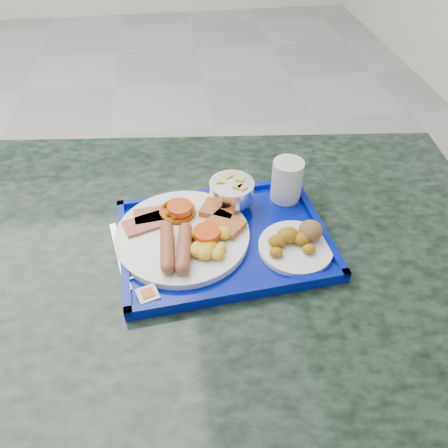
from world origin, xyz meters
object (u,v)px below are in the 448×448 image
Objects in this scene: table at (207,303)px; fruit_bowl at (232,191)px; tray at (224,240)px; main_plate at (186,234)px; bread_plate at (297,242)px; juice_cup at (287,179)px.

table is 0.29m from fruit_bowl.
tray is 1.62× the size of main_plate.
fruit_bowl is at bearing 72.76° from tray.
bread_plate reaches higher than tray.
table is 0.24m from main_plate.
juice_cup reaches higher than bread_plate.
main_plate is at bearing -140.09° from fruit_bowl.
bread_plate is (0.14, -0.05, 0.02)m from tray.
main_plate is at bearing 166.04° from bread_plate.
fruit_bowl is (0.03, 0.10, 0.05)m from tray.
fruit_bowl is (0.11, 0.09, 0.03)m from main_plate.
main_plate reaches higher than table.
bread_plate is at bearing -17.98° from tray.
main_plate is at bearing -155.82° from juice_cup.
tray is 0.20m from juice_cup.
fruit_bowl reaches higher than main_plate.
table is 13.84× the size of fruit_bowl.
bread_plate reaches higher than table.
juice_cup reaches higher than tray.
table is 14.11× the size of juice_cup.
table is 0.36m from juice_cup.
table is 9.01× the size of bread_plate.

